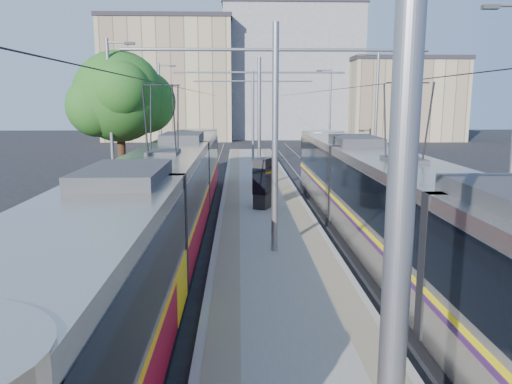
{
  "coord_description": "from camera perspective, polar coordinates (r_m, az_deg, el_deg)",
  "views": [
    {
      "loc": [
        -1.11,
        -7.33,
        5.0
      ],
      "look_at": [
        -0.48,
        11.24,
        1.6
      ],
      "focal_mm": 35.0,
      "sensor_mm": 36.0,
      "label": 1
    }
  ],
  "objects": [
    {
      "name": "platform",
      "position": [
        24.83,
        0.64,
        -0.89
      ],
      "size": [
        4.0,
        50.0,
        0.3
      ],
      "primitive_type": "cube",
      "color": "gray",
      "rests_on": "ground"
    },
    {
      "name": "tactile_strip_left",
      "position": [
        24.78,
        -2.71,
        -0.56
      ],
      "size": [
        0.7,
        50.0,
        0.01
      ],
      "primitive_type": "cube",
      "color": "gray",
      "rests_on": "platform"
    },
    {
      "name": "tactile_strip_right",
      "position": [
        24.91,
        3.98,
        -0.52
      ],
      "size": [
        0.7,
        50.0,
        0.01
      ],
      "primitive_type": "cube",
      "color": "gray",
      "rests_on": "platform"
    },
    {
      "name": "rails",
      "position": [
        24.86,
        0.64,
        -1.2
      ],
      "size": [
        8.71,
        70.0,
        0.03
      ],
      "color": "gray",
      "rests_on": "ground"
    },
    {
      "name": "tram_left",
      "position": [
        16.93,
        -10.38,
        -1.02
      ],
      "size": [
        2.43,
        28.49,
        5.5
      ],
      "color": "black",
      "rests_on": "ground"
    },
    {
      "name": "tram_right",
      "position": [
        15.13,
        16.25,
        -2.05
      ],
      "size": [
        2.43,
        29.7,
        5.5
      ],
      "color": "black",
      "rests_on": "ground"
    },
    {
      "name": "catenary",
      "position": [
        21.52,
        1.02,
        9.1
      ],
      "size": [
        9.2,
        70.0,
        7.0
      ],
      "color": "gray",
      "rests_on": "platform"
    },
    {
      "name": "street_lamps",
      "position": [
        28.36,
        0.29,
        8.72
      ],
      "size": [
        15.18,
        38.22,
        8.0
      ],
      "color": "gray",
      "rests_on": "ground"
    },
    {
      "name": "shelter",
      "position": [
        22.05,
        0.8,
        1.14
      ],
      "size": [
        0.97,
        1.17,
        2.22
      ],
      "rotation": [
        0.0,
        0.0,
        -0.41
      ],
      "color": "black",
      "rests_on": "platform"
    },
    {
      "name": "tree",
      "position": [
        27.63,
        -14.65,
        10.31
      ],
      "size": [
        5.22,
        4.83,
        7.59
      ],
      "color": "#382314",
      "rests_on": "ground"
    },
    {
      "name": "building_left",
      "position": [
        67.96,
        -9.7,
        12.47
      ],
      "size": [
        16.32,
        12.24,
        15.28
      ],
      "color": "tan",
      "rests_on": "ground"
    },
    {
      "name": "building_centre",
      "position": [
        71.78,
        3.83,
        13.37
      ],
      "size": [
        18.36,
        14.28,
        17.53
      ],
      "color": "gray",
      "rests_on": "ground"
    },
    {
      "name": "building_right",
      "position": [
        68.66,
        16.21,
        10.15
      ],
      "size": [
        14.28,
        10.2,
        10.4
      ],
      "color": "tan",
      "rests_on": "ground"
    }
  ]
}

